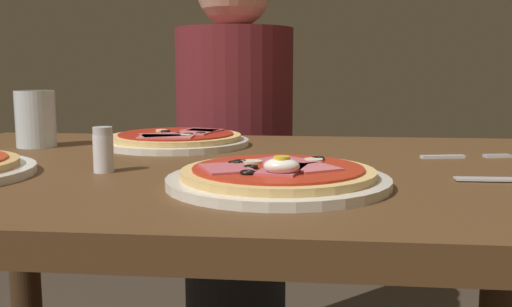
% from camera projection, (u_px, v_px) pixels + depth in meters
% --- Properties ---
extents(dining_table, '(1.19, 0.80, 0.72)m').
position_uv_depth(dining_table, '(227.00, 233.00, 0.94)').
color(dining_table, brown).
rests_on(dining_table, ground).
extents(pizza_foreground, '(0.29, 0.29, 0.05)m').
position_uv_depth(pizza_foreground, '(278.00, 177.00, 0.75)').
color(pizza_foreground, silver).
rests_on(pizza_foreground, dining_table).
extents(pizza_across_left, '(0.29, 0.29, 0.03)m').
position_uv_depth(pizza_across_left, '(176.00, 140.00, 1.15)').
color(pizza_across_left, silver).
rests_on(pizza_across_left, dining_table).
extents(water_glass_near, '(0.08, 0.08, 0.11)m').
position_uv_depth(water_glass_near, '(36.00, 123.00, 1.13)').
color(water_glass_near, silver).
rests_on(water_glass_near, dining_table).
extents(fork, '(0.16, 0.05, 0.00)m').
position_uv_depth(fork, '(459.00, 156.00, 0.99)').
color(fork, silver).
rests_on(fork, dining_table).
extents(salt_shaker, '(0.03, 0.03, 0.07)m').
position_uv_depth(salt_shaker, '(103.00, 150.00, 0.85)').
color(salt_shaker, white).
rests_on(salt_shaker, dining_table).
extents(diner_person, '(0.32, 0.32, 1.18)m').
position_uv_depth(diner_person, '(235.00, 181.00, 1.62)').
color(diner_person, black).
rests_on(diner_person, ground).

